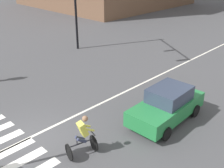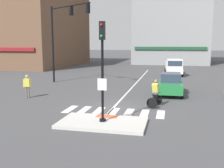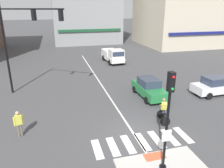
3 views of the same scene
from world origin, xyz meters
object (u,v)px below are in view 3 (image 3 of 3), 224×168
object	(u,v)px
car_green_eastbound_mid	(149,88)
pickup_truck_white_eastbound_distant	(114,56)
signal_pole	(168,114)
traffic_light_mast	(21,36)
cyclist	(164,110)
pedestrian_at_curb_left	(19,122)
car_white_cross_right	(215,86)

from	to	relation	value
car_green_eastbound_mid	pickup_truck_white_eastbound_distant	bearing A→B (deg)	88.58
car_green_eastbound_mid	signal_pole	bearing A→B (deg)	-110.17
pickup_truck_white_eastbound_distant	car_green_eastbound_mid	bearing A→B (deg)	-91.42
traffic_light_mast	signal_pole	bearing A→B (deg)	-59.01
signal_pole	pickup_truck_white_eastbound_distant	xyz separation A→B (m)	(3.44, 21.16, -2.02)
pickup_truck_white_eastbound_distant	cyclist	size ratio (longest dim) A/B	3.10
signal_pole	pedestrian_at_curb_left	world-z (taller)	signal_pole
cyclist	pedestrian_at_curb_left	bearing A→B (deg)	176.14
traffic_light_mast	pickup_truck_white_eastbound_distant	size ratio (longest dim) A/B	1.44
car_white_cross_right	pickup_truck_white_eastbound_distant	distance (m)	14.76
car_green_eastbound_mid	traffic_light_mast	bearing A→B (deg)	162.62
car_white_cross_right	pedestrian_at_curb_left	distance (m)	16.10
car_white_cross_right	car_green_eastbound_mid	size ratio (longest dim) A/B	1.00
pickup_truck_white_eastbound_distant	cyclist	xyz separation A→B (m)	(-1.21, -16.93, -0.11)
signal_pole	cyclist	distance (m)	5.23
signal_pole	pedestrian_at_curb_left	size ratio (longest dim) A/B	2.83
pickup_truck_white_eastbound_distant	pedestrian_at_curb_left	size ratio (longest dim) A/B	3.11
signal_pole	car_green_eastbound_mid	world-z (taller)	signal_pole
car_white_cross_right	pedestrian_at_curb_left	xyz separation A→B (m)	(-15.88, -2.65, 0.17)
traffic_light_mast	pickup_truck_white_eastbound_distant	bearing A→B (deg)	42.17
car_white_cross_right	car_green_eastbound_mid	xyz separation A→B (m)	(-5.88, 1.02, 0.00)
car_white_cross_right	pedestrian_at_curb_left	world-z (taller)	pedestrian_at_curb_left
pickup_truck_white_eastbound_distant	pedestrian_at_curb_left	xyz separation A→B (m)	(-10.31, -16.32, 0.00)
cyclist	pedestrian_at_curb_left	xyz separation A→B (m)	(-9.10, 0.61, 0.11)
traffic_light_mast	car_white_cross_right	xyz separation A→B (m)	(16.02, -4.20, -4.38)
traffic_light_mast	car_white_cross_right	distance (m)	17.13
car_white_cross_right	car_green_eastbound_mid	bearing A→B (deg)	170.12
signal_pole	car_green_eastbound_mid	xyz separation A→B (m)	(3.13, 8.51, -2.19)
pedestrian_at_curb_left	traffic_light_mast	bearing A→B (deg)	91.24
signal_pole	car_white_cross_right	xyz separation A→B (m)	(9.00, 7.49, -2.19)
car_white_cross_right	car_green_eastbound_mid	world-z (taller)	same
traffic_light_mast	cyclist	size ratio (longest dim) A/B	4.46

